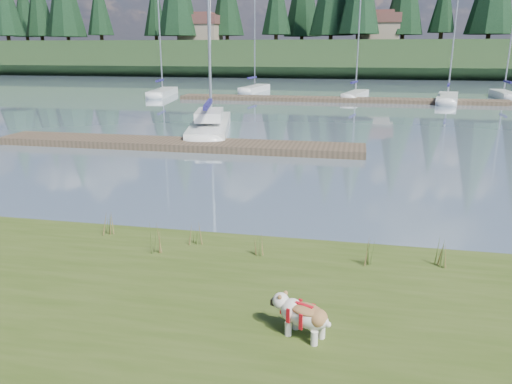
# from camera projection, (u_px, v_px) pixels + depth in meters

# --- Properties ---
(ground) EXTENTS (200.00, 200.00, 0.00)m
(ground) POSITION_uv_depth(u_px,v_px,m) (313.00, 101.00, 40.46)
(ground) COLOR gray
(ground) RESTS_ON ground
(bank) EXTENTS (60.00, 9.00, 0.35)m
(bank) POSITION_uv_depth(u_px,v_px,m) (64.00, 360.00, 6.52)
(bank) COLOR #3D4D1B
(bank) RESTS_ON ground
(ridge) EXTENTS (200.00, 20.00, 5.00)m
(ridge) POSITION_uv_depth(u_px,v_px,m) (338.00, 59.00, 80.26)
(ridge) COLOR #1D3118
(ridge) RESTS_ON ground
(bulldog) EXTENTS (0.89, 0.61, 0.53)m
(bulldog) POSITION_uv_depth(u_px,v_px,m) (304.00, 314.00, 6.66)
(bulldog) COLOR silver
(bulldog) RESTS_ON bank
(sailboat_main) EXTENTS (3.68, 9.13, 12.88)m
(sailboat_main) POSITION_uv_depth(u_px,v_px,m) (211.00, 122.00, 25.74)
(sailboat_main) COLOR silver
(sailboat_main) RESTS_ON ground
(dock_near) EXTENTS (16.00, 2.00, 0.30)m
(dock_near) POSITION_uv_depth(u_px,v_px,m) (176.00, 144.00, 21.41)
(dock_near) COLOR #4C3D2C
(dock_near) RESTS_ON ground
(dock_far) EXTENTS (26.00, 2.20, 0.30)m
(dock_far) POSITION_uv_depth(u_px,v_px,m) (338.00, 100.00, 40.04)
(dock_far) COLOR #4C3D2C
(dock_far) RESTS_ON ground
(sailboat_bg_0) EXTENTS (2.55, 7.47, 10.72)m
(sailboat_bg_0) POSITION_uv_depth(u_px,v_px,m) (164.00, 92.00, 45.40)
(sailboat_bg_0) COLOR silver
(sailboat_bg_0) RESTS_ON ground
(sailboat_bg_1) EXTENTS (2.12, 6.98, 10.38)m
(sailboat_bg_1) POSITION_uv_depth(u_px,v_px,m) (257.00, 88.00, 49.56)
(sailboat_bg_1) COLOR silver
(sailboat_bg_1) RESTS_ON ground
(sailboat_bg_2) EXTENTS (2.44, 6.29, 9.48)m
(sailboat_bg_2) POSITION_uv_depth(u_px,v_px,m) (357.00, 94.00, 42.91)
(sailboat_bg_2) COLOR silver
(sailboat_bg_2) RESTS_ON ground
(sailboat_bg_3) EXTENTS (2.77, 7.63, 11.06)m
(sailboat_bg_3) POSITION_uv_depth(u_px,v_px,m) (448.00, 97.00, 40.24)
(sailboat_bg_3) COLOR silver
(sailboat_bg_3) RESTS_ON ground
(sailboat_bg_4) EXTENTS (1.32, 6.26, 9.41)m
(sailboat_bg_4) POSITION_uv_depth(u_px,v_px,m) (502.00, 94.00, 43.26)
(sailboat_bg_4) COLOR silver
(sailboat_bg_4) RESTS_ON ground
(weed_0) EXTENTS (0.17, 0.14, 0.71)m
(weed_0) POSITION_uv_depth(u_px,v_px,m) (157.00, 238.00, 9.41)
(weed_0) COLOR #475B23
(weed_0) RESTS_ON bank
(weed_1) EXTENTS (0.17, 0.14, 0.53)m
(weed_1) POSITION_uv_depth(u_px,v_px,m) (196.00, 233.00, 9.87)
(weed_1) COLOR #475B23
(weed_1) RESTS_ON bank
(weed_2) EXTENTS (0.17, 0.14, 0.76)m
(weed_2) POSITION_uv_depth(u_px,v_px,m) (372.00, 248.00, 8.88)
(weed_2) COLOR #475B23
(weed_2) RESTS_ON bank
(weed_3) EXTENTS (0.17, 0.14, 0.52)m
(weed_3) POSITION_uv_depth(u_px,v_px,m) (110.00, 225.00, 10.37)
(weed_3) COLOR #475B23
(weed_3) RESTS_ON bank
(weed_4) EXTENTS (0.17, 0.14, 0.41)m
(weed_4) POSITION_uv_depth(u_px,v_px,m) (258.00, 246.00, 9.36)
(weed_4) COLOR #475B23
(weed_4) RESTS_ON bank
(weed_5) EXTENTS (0.17, 0.14, 0.54)m
(weed_5) POSITION_uv_depth(u_px,v_px,m) (443.00, 254.00, 8.86)
(weed_5) COLOR #475B23
(weed_5) RESTS_ON bank
(mud_lip) EXTENTS (60.00, 0.50, 0.14)m
(mud_lip) POSITION_uv_depth(u_px,v_px,m) (180.00, 244.00, 10.69)
(mud_lip) COLOR #33281C
(mud_lip) RESTS_ON ground
(conifer_1) EXTENTS (4.40, 4.40, 11.30)m
(conifer_1) POSITION_uv_depth(u_px,v_px,m) (99.00, 4.00, 83.60)
(conifer_1) COLOR #382619
(conifer_1) RESTS_ON ridge
(conifer_5) EXTENTS (3.96, 3.96, 10.35)m
(conifer_5) POSITION_uv_depth(u_px,v_px,m) (444.00, 0.00, 72.26)
(conifer_5) COLOR #382619
(conifer_5) RESTS_ON ridge
(house_0) EXTENTS (6.30, 5.30, 4.65)m
(house_0) POSITION_uv_depth(u_px,v_px,m) (201.00, 28.00, 80.31)
(house_0) COLOR gray
(house_0) RESTS_ON ridge
(house_1) EXTENTS (6.30, 5.30, 4.65)m
(house_1) POSITION_uv_depth(u_px,v_px,m) (379.00, 27.00, 75.89)
(house_1) COLOR gray
(house_1) RESTS_ON ridge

